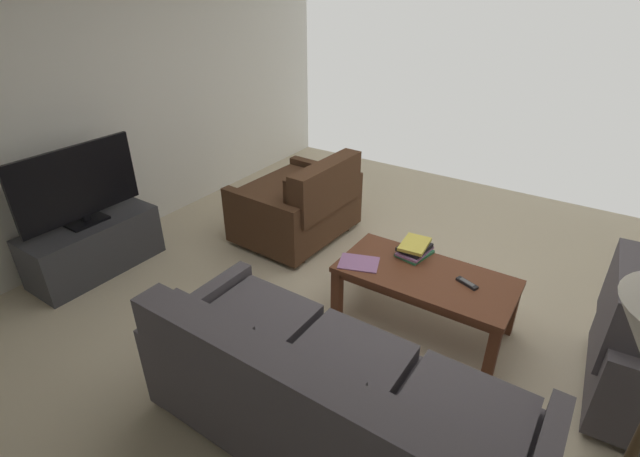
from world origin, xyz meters
name	(u,v)px	position (x,y,z in m)	size (l,w,h in m)	color
ground_plane	(397,316)	(0.00, 0.00, 0.00)	(5.80, 5.86, 0.01)	beige
wall_right	(122,82)	(2.90, 0.00, 1.45)	(0.12, 5.86, 2.89)	silver
sofa_main	(328,402)	(-0.16, 1.26, 0.37)	(2.10, 0.92, 0.87)	black
loveseat_near	(300,204)	(1.34, -0.61, 0.36)	(0.94, 1.14, 0.85)	black
coffee_table	(425,281)	(-0.18, -0.01, 0.38)	(1.24, 0.61, 0.45)	brown
tv_stand	(94,246)	(2.51, 0.86, 0.24)	(0.49, 1.09, 0.47)	#38383D
flat_tv	(77,185)	(2.51, 0.86, 0.82)	(0.21, 1.04, 0.66)	black
book_stack	(415,249)	(0.00, -0.21, 0.50)	(0.24, 0.30, 0.10)	#337F51
tv_remote	(467,283)	(-0.46, -0.04, 0.46)	(0.16, 0.10, 0.02)	black
loose_magazine	(359,263)	(0.28, 0.13, 0.46)	(0.22, 0.29, 0.01)	#996699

